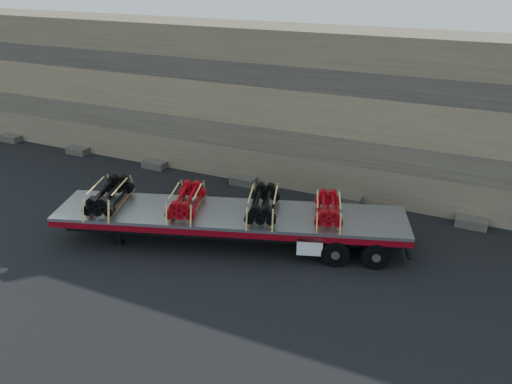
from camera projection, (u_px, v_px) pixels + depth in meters
ground at (262, 244)px, 18.53m from camera, size 120.00×120.00×0.00m
rock_wall at (320, 109)px, 22.42m from camera, size 44.00×3.00×7.00m
trailer at (230, 228)px, 18.39m from camera, size 12.87×6.20×1.27m
bundle_front at (109, 196)px, 18.42m from camera, size 1.76×2.49×0.80m
bundle_midfront at (186, 201)px, 18.13m from camera, size 1.63×2.31×0.74m
bundle_midrear at (263, 205)px, 17.83m from camera, size 1.68×2.38×0.76m
bundle_rear at (328, 209)px, 17.61m from camera, size 1.49×2.11×0.68m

